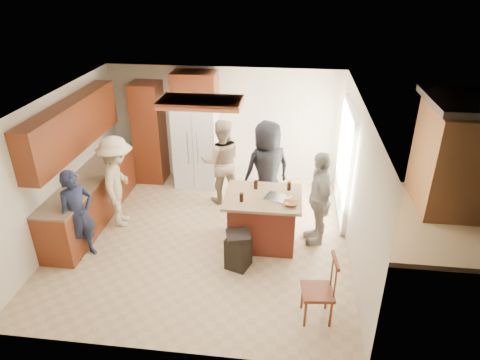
# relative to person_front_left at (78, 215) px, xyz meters

# --- Properties ---
(room_shell) EXTENTS (8.00, 5.20, 5.00)m
(room_shell) POSITION_rel_person_front_left_xyz_m (6.26, 2.36, 0.08)
(room_shell) COLOR tan
(room_shell) RESTS_ON ground
(person_front_left) EXTENTS (0.67, 0.71, 1.56)m
(person_front_left) POSITION_rel_person_front_left_xyz_m (0.00, 0.00, 0.00)
(person_front_left) COLOR #1C2138
(person_front_left) RESTS_ON ground
(person_behind_left) EXTENTS (0.94, 0.69, 1.74)m
(person_behind_left) POSITION_rel_person_front_left_xyz_m (1.99, 2.14, 0.09)
(person_behind_left) COLOR tan
(person_behind_left) RESTS_ON ground
(person_behind_right) EXTENTS (1.10, 0.98, 1.89)m
(person_behind_right) POSITION_rel_person_front_left_xyz_m (2.91, 1.71, 0.16)
(person_behind_right) COLOR black
(person_behind_right) RESTS_ON ground
(person_side_right) EXTENTS (0.66, 1.06, 1.69)m
(person_side_right) POSITION_rel_person_front_left_xyz_m (3.85, 0.93, 0.06)
(person_side_right) COLOR #9A9991
(person_side_right) RESTS_ON ground
(person_counter) EXTENTS (0.75, 1.20, 1.73)m
(person_counter) POSITION_rel_person_front_left_xyz_m (0.28, 1.04, 0.08)
(person_counter) COLOR tan
(person_counter) RESTS_ON ground
(left_cabinetry) EXTENTS (0.64, 3.00, 2.30)m
(left_cabinetry) POSITION_rel_person_front_left_xyz_m (-0.36, 1.12, 0.17)
(left_cabinetry) COLOR maroon
(left_cabinetry) RESTS_ON ground
(back_wall_units) EXTENTS (1.80, 0.60, 2.45)m
(back_wall_units) POSITION_rel_person_front_left_xyz_m (0.55, 2.92, 0.60)
(back_wall_units) COLOR maroon
(back_wall_units) RESTS_ON ground
(refrigerator) EXTENTS (0.90, 0.76, 1.80)m
(refrigerator) POSITION_rel_person_front_left_xyz_m (1.33, 2.84, 0.12)
(refrigerator) COLOR white
(refrigerator) RESTS_ON ground
(kitchen_island) EXTENTS (1.28, 1.03, 0.93)m
(kitchen_island) POSITION_rel_person_front_left_xyz_m (2.91, 0.74, -0.31)
(kitchen_island) COLOR #A33D2A
(kitchen_island) RESTS_ON ground
(island_items) EXTENTS (0.93, 0.66, 0.15)m
(island_items) POSITION_rel_person_front_left_xyz_m (3.15, 0.66, 0.18)
(island_items) COLOR silver
(island_items) RESTS_ON kitchen_island
(trash_bin) EXTENTS (0.44, 0.44, 0.63)m
(trash_bin) POSITION_rel_person_front_left_xyz_m (2.59, 0.02, -0.46)
(trash_bin) COLOR black
(trash_bin) RESTS_ON ground
(spindle_chair) EXTENTS (0.46, 0.46, 0.99)m
(spindle_chair) POSITION_rel_person_front_left_xyz_m (3.80, -0.95, -0.33)
(spindle_chair) COLOR maroon
(spindle_chair) RESTS_ON ground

